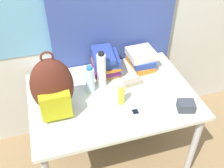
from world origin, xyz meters
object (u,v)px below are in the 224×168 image
(sunscreen_bottle, at_px, (121,94))
(camera_pouch, at_px, (186,106))
(book_stack_left, at_px, (105,63))
(book_stack_center, at_px, (141,58))
(sports_bottle, at_px, (102,70))
(cell_phone, at_px, (135,112))
(sunglasses_case, at_px, (133,83))
(backpack, at_px, (53,88))
(water_bottle, at_px, (90,80))

(sunscreen_bottle, relative_size, camera_pouch, 1.28)
(book_stack_left, height_order, camera_pouch, book_stack_left)
(book_stack_center, height_order, sports_bottle, sports_bottle)
(book_stack_center, distance_m, sports_bottle, 0.41)
(cell_phone, distance_m, sunglasses_case, 0.31)
(book_stack_left, bearing_deg, camera_pouch, -53.57)
(sunscreen_bottle, bearing_deg, sunglasses_case, 48.27)
(sunscreen_bottle, bearing_deg, camera_pouch, -25.15)
(sports_bottle, bearing_deg, book_stack_center, 22.02)
(book_stack_center, bearing_deg, camera_pouch, -79.16)
(book_stack_left, distance_m, cell_phone, 0.52)
(book_stack_center, bearing_deg, sunglasses_case, -124.60)
(book_stack_left, xyz_separation_m, sunscreen_bottle, (0.01, -0.38, -0.02))
(backpack, height_order, cell_phone, backpack)
(book_stack_center, height_order, camera_pouch, book_stack_center)
(sports_bottle, bearing_deg, backpack, -154.65)
(cell_phone, bearing_deg, book_stack_left, 98.17)
(water_bottle, relative_size, sports_bottle, 0.74)
(book_stack_left, bearing_deg, sunscreen_bottle, -88.33)
(book_stack_center, height_order, sunglasses_case, book_stack_center)
(sunglasses_case, bearing_deg, backpack, -169.03)
(water_bottle, bearing_deg, book_stack_left, 48.14)
(book_stack_left, relative_size, sunglasses_case, 1.77)
(book_stack_center, xyz_separation_m, water_bottle, (-0.48, -0.19, 0.03))
(water_bottle, height_order, sunglasses_case, water_bottle)
(backpack, bearing_deg, sports_bottle, 25.35)
(book_stack_left, bearing_deg, sports_bottle, -115.02)
(book_stack_center, distance_m, cell_phone, 0.57)
(book_stack_left, height_order, sunglasses_case, book_stack_left)
(backpack, bearing_deg, water_bottle, 26.59)
(sports_bottle, height_order, sunglasses_case, sports_bottle)
(backpack, bearing_deg, camera_pouch, -15.94)
(book_stack_left, relative_size, cell_phone, 2.72)
(sunscreen_bottle, height_order, camera_pouch, sunscreen_bottle)
(sunglasses_case, bearing_deg, water_bottle, 176.53)
(cell_phone, bearing_deg, sunglasses_case, 73.06)
(backpack, distance_m, water_bottle, 0.32)
(cell_phone, bearing_deg, camera_pouch, -10.49)
(sunglasses_case, bearing_deg, camera_pouch, -54.73)
(sports_bottle, bearing_deg, cell_phone, -68.48)
(backpack, height_order, book_stack_left, backpack)
(book_stack_center, bearing_deg, backpack, -156.31)
(book_stack_left, distance_m, camera_pouch, 0.71)
(cell_phone, height_order, sunglasses_case, sunglasses_case)
(sunscreen_bottle, relative_size, sunglasses_case, 1.10)
(backpack, bearing_deg, cell_phone, -19.47)
(book_stack_left, relative_size, sunscreen_bottle, 1.60)
(water_bottle, xyz_separation_m, cell_phone, (0.24, -0.32, -0.10))
(sports_bottle, height_order, camera_pouch, sports_bottle)
(backpack, xyz_separation_m, sunglasses_case, (0.60, 0.12, -0.19))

